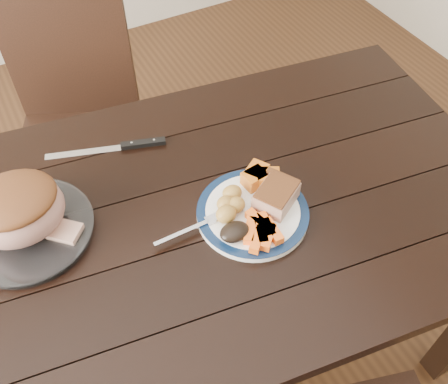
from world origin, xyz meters
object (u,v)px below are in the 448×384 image
chair_far (77,118)px  pork_slice (276,196)px  serving_platter (28,231)px  roast_joint (18,211)px  fork (195,227)px  carving_knife (129,146)px  dining_table (193,234)px  dinner_plate (253,213)px

chair_far → pork_slice: (0.29, -0.81, 0.27)m
serving_platter → pork_slice: size_ratio=2.95×
serving_platter → roast_joint: (0.00, -0.00, 0.08)m
pork_slice → fork: 0.20m
pork_slice → carving_knife: pork_slice is taller
dining_table → chair_far: (-0.10, 0.73, -0.13)m
dining_table → dinner_plate: (0.13, -0.08, 0.10)m
chair_far → fork: 0.83m
dinner_plate → roast_joint: bearing=157.5°
dining_table → fork: (-0.02, -0.06, 0.11)m
chair_far → serving_platter: size_ratio=3.13×
chair_far → dinner_plate: 0.87m
serving_platter → fork: bearing=-27.8°
fork → carving_knife: 0.34m
dining_table → pork_slice: pork_slice is taller
chair_far → roast_joint: 0.73m
fork → carving_knife: size_ratio=0.57×
pork_slice → carving_knife: 0.43m
chair_far → pork_slice: 0.91m
dining_table → carving_knife: size_ratio=5.49×
dining_table → dinner_plate: dinner_plate is taller
pork_slice → fork: bearing=173.0°
chair_far → serving_platter: chair_far is taller
pork_slice → roast_joint: bearing=159.3°
dining_table → carving_knife: (-0.05, 0.28, 0.10)m
fork → pork_slice: bearing=-7.5°
chair_far → fork: bearing=119.9°
fork → chair_far: bearing=95.8°
dinner_plate → fork: 0.14m
dinner_plate → roast_joint: (-0.48, 0.20, 0.08)m
dining_table → pork_slice: 0.24m
pork_slice → fork: pork_slice is taller
dining_table → carving_knife: 0.30m
dinner_plate → pork_slice: size_ratio=2.66×
chair_far → pork_slice: chair_far is taller
dinner_plate → carving_knife: 0.40m
carving_knife → chair_far: bearing=114.6°
dining_table → fork: size_ratio=9.60×
dinner_plate → carving_knife: bearing=116.3°
chair_far → carving_knife: 0.51m
serving_platter → fork: (0.34, -0.18, 0.01)m
chair_far → fork: (0.09, -0.79, 0.25)m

